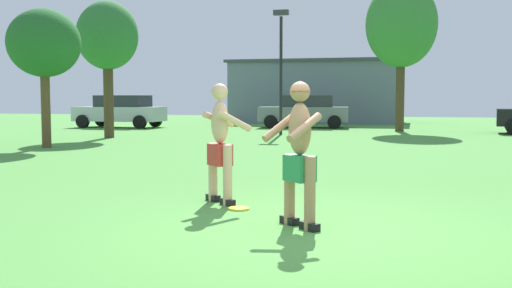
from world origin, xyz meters
TOP-DOWN VIEW (x-y plane):
  - ground_plane at (0.00, 0.00)m, footprint 80.00×80.00m
  - player_with_cap at (-0.18, 0.17)m, footprint 0.71×0.81m
  - player_in_red at (-1.55, 1.45)m, footprint 0.73×0.81m
  - frisbee at (-1.16, 1.04)m, footprint 0.29×0.29m
  - car_silver_near_post at (-12.89, 20.28)m, footprint 4.31×2.03m
  - car_gray_far_end at (-4.07, 22.32)m, footprint 4.47×2.40m
  - lamp_post at (-4.05, 16.79)m, footprint 0.60×0.24m
  - outbuilding_behind_lot at (-4.55, 29.44)m, footprint 9.82×6.56m
  - tree_left_field at (-9.77, 13.37)m, footprint 2.23×2.23m
  - tree_right_field at (-9.45, 9.00)m, footprint 2.12×2.12m
  - tree_behind_players at (0.48, 20.24)m, footprint 3.05×3.05m

SIDE VIEW (x-z plane):
  - ground_plane at x=0.00m, z-range 0.00..0.00m
  - frisbee at x=-1.16m, z-range 0.00..0.03m
  - car_silver_near_post at x=-12.89m, z-range 0.03..1.61m
  - car_gray_far_end at x=-4.07m, z-range 0.03..1.61m
  - player_in_red at x=-1.55m, z-range 0.04..1.73m
  - player_with_cap at x=-0.18m, z-range 0.08..1.77m
  - outbuilding_behind_lot at x=-4.55m, z-range 0.01..3.63m
  - tree_right_field at x=-9.45m, z-range 1.01..5.09m
  - lamp_post at x=-4.05m, z-range 0.62..5.53m
  - tree_left_field at x=-9.77m, z-range 1.18..6.16m
  - tree_behind_players at x=0.48m, z-range 1.35..7.82m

